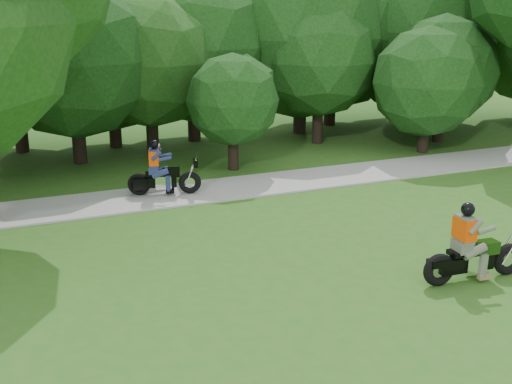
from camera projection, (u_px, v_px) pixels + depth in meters
ground at (501, 276)px, 13.31m from camera, size 100.00×100.00×0.00m
walkway at (320, 178)px, 20.36m from camera, size 60.00×2.20×0.06m
tree_line at (224, 47)px, 24.71m from camera, size 39.40×12.85×7.84m
chopper_motorcycle at (471, 252)px, 12.89m from camera, size 2.37×0.64×1.69m
touring_motorcycle at (160, 175)px, 18.39m from camera, size 2.08×1.03×1.61m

